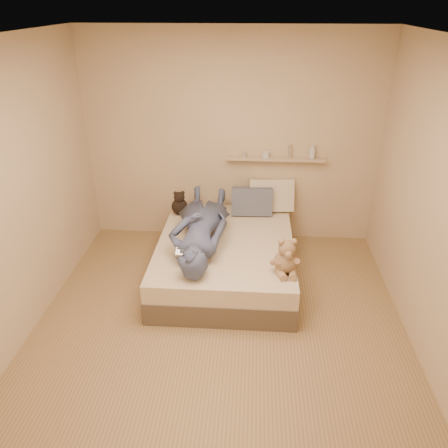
# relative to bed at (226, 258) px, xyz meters

# --- Properties ---
(room) EXTENTS (3.80, 3.80, 3.80)m
(room) POSITION_rel_bed_xyz_m (0.00, -0.93, 1.08)
(room) COLOR #987A4E
(room) RESTS_ON ground
(bed) EXTENTS (1.50, 1.90, 0.45)m
(bed) POSITION_rel_bed_xyz_m (0.00, 0.00, 0.00)
(bed) COLOR brown
(bed) RESTS_ON floor
(game_console) EXTENTS (0.19, 0.08, 0.06)m
(game_console) POSITION_rel_bed_xyz_m (-0.37, -0.54, 0.39)
(game_console) COLOR silver
(game_console) RESTS_ON bed
(teddy_bear) EXTENTS (0.31, 0.31, 0.38)m
(teddy_bear) POSITION_rel_bed_xyz_m (0.63, -0.59, 0.38)
(teddy_bear) COLOR #997754
(teddy_bear) RESTS_ON bed
(dark_plush) EXTENTS (0.20, 0.20, 0.31)m
(dark_plush) POSITION_rel_bed_xyz_m (-0.61, 0.63, 0.36)
(dark_plush) COLOR black
(dark_plush) RESTS_ON bed
(pillow_cream) EXTENTS (0.57, 0.33, 0.43)m
(pillow_cream) POSITION_rel_bed_xyz_m (0.52, 0.83, 0.43)
(pillow_cream) COLOR beige
(pillow_cream) RESTS_ON bed
(pillow_grey) EXTENTS (0.51, 0.23, 0.36)m
(pillow_grey) POSITION_rel_bed_xyz_m (0.28, 0.69, 0.40)
(pillow_grey) COLOR #565B68
(pillow_grey) RESTS_ON bed
(person) EXTENTS (0.61, 1.67, 0.40)m
(person) POSITION_rel_bed_xyz_m (-0.27, -0.04, 0.43)
(person) COLOR #44526B
(person) RESTS_ON bed
(wall_shelf) EXTENTS (1.20, 0.12, 0.03)m
(wall_shelf) POSITION_rel_bed_xyz_m (0.55, 0.91, 0.88)
(wall_shelf) COLOR tan
(wall_shelf) RESTS_ON wall_back
(shelf_bottles) EXTENTS (0.90, 0.09, 0.19)m
(shelf_bottles) POSITION_rel_bed_xyz_m (0.72, 0.91, 0.96)
(shelf_bottles) COLOR #B9AD9E
(shelf_bottles) RESTS_ON wall_shelf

